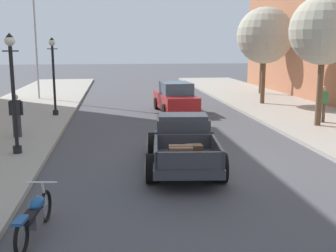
{
  "coord_description": "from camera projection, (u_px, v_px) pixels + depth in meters",
  "views": [
    {
      "loc": [
        -2.28,
        -12.33,
        3.62
      ],
      "look_at": [
        -0.58,
        1.03,
        1.0
      ],
      "focal_mm": 44.54,
      "sensor_mm": 36.0,
      "label": 1
    }
  ],
  "objects": [
    {
      "name": "motorcycle_parked",
      "position": [
        34.0,
        215.0,
        7.91
      ],
      "size": [
        0.62,
        2.11,
        0.93
      ],
      "color": "black",
      "rests_on": "ground"
    },
    {
      "name": "hotrod_truck_gunmetal",
      "position": [
        183.0,
        142.0,
        12.58
      ],
      "size": [
        2.5,
        5.05,
        1.58
      ],
      "color": "#333338",
      "rests_on": "ground"
    },
    {
      "name": "flagpole",
      "position": [
        38.0,
        11.0,
        26.58
      ],
      "size": [
        1.74,
        0.16,
        9.16
      ],
      "color": "#B2B2B7",
      "rests_on": "sidewalk_left"
    },
    {
      "name": "pedestrian_sidewalk_left",
      "position": [
        16.0,
        113.0,
        15.86
      ],
      "size": [
        0.53,
        0.22,
        1.65
      ],
      "color": "#333338",
      "rests_on": "sidewalk_left"
    },
    {
      "name": "car_background_red",
      "position": [
        176.0,
        98.0,
        22.69
      ],
      "size": [
        2.1,
        4.41,
        1.65
      ],
      "color": "#AD1E1E",
      "rests_on": "ground"
    },
    {
      "name": "ground_plane",
      "position": [
        191.0,
        163.0,
        12.98
      ],
      "size": [
        140.0,
        140.0,
        0.0
      ],
      "primitive_type": "plane",
      "color": "#47474C"
    },
    {
      "name": "street_lamp_near",
      "position": [
        13.0,
        85.0,
        13.2
      ],
      "size": [
        0.5,
        0.32,
        3.85
      ],
      "color": "black",
      "rests_on": "sidewalk_left"
    },
    {
      "name": "street_tree_third",
      "position": [
        263.0,
        33.0,
        29.62
      ],
      "size": [
        2.45,
        2.45,
        5.6
      ],
      "color": "brown",
      "rests_on": "sidewalk_right"
    },
    {
      "name": "street_tree_nearest",
      "position": [
        324.0,
        31.0,
        17.57
      ],
      "size": [
        2.93,
        2.93,
        5.55
      ],
      "color": "brown",
      "rests_on": "sidewalk_right"
    },
    {
      "name": "street_tree_second",
      "position": [
        265.0,
        36.0,
        24.53
      ],
      "size": [
        3.31,
        3.31,
        5.69
      ],
      "color": "brown",
      "rests_on": "sidewalk_right"
    },
    {
      "name": "pedestrian_sidewalk_right",
      "position": [
        322.0,
        102.0,
        18.95
      ],
      "size": [
        0.53,
        0.22,
        1.65
      ],
      "color": "brown",
      "rests_on": "sidewalk_right"
    },
    {
      "name": "street_lamp_far",
      "position": [
        53.0,
        70.0,
        20.64
      ],
      "size": [
        0.5,
        0.32,
        3.85
      ],
      "color": "black",
      "rests_on": "sidewalk_left"
    }
  ]
}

